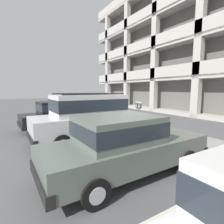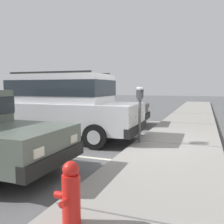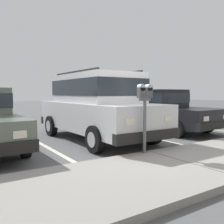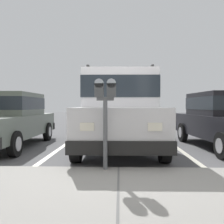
# 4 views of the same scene
# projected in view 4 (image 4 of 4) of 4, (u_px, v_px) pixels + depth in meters

# --- Properties ---
(ground_plane) EXTENTS (80.00, 80.00, 0.10)m
(ground_plane) POSITION_uv_depth(u_px,v_px,m) (119.00, 174.00, 4.45)
(ground_plane) COLOR #565659
(sidewalk) EXTENTS (40.00, 2.20, 0.12)m
(sidewalk) POSITION_uv_depth(u_px,v_px,m) (118.00, 193.00, 3.15)
(sidewalk) COLOR gray
(sidewalk) RESTS_ON ground_plane
(parking_stall_lines) EXTENTS (12.99, 4.80, 0.01)m
(parking_stall_lines) POSITION_uv_depth(u_px,v_px,m) (51.00, 155.00, 5.90)
(parking_stall_lines) COLOR silver
(parking_stall_lines) RESTS_ON ground_plane
(silver_suv) EXTENTS (2.06, 4.80, 2.03)m
(silver_suv) POSITION_uv_depth(u_px,v_px,m) (119.00, 109.00, 6.56)
(silver_suv) COLOR silver
(silver_suv) RESTS_ON ground_plane
(dark_hatchback) EXTENTS (1.90, 4.51, 1.54)m
(dark_hatchback) POSITION_uv_depth(u_px,v_px,m) (6.00, 118.00, 7.12)
(dark_hatchback) COLOR #5B665B
(dark_hatchback) RESTS_ON ground_plane
(parking_meter_near) EXTENTS (0.35, 0.12, 1.48)m
(parking_meter_near) POSITION_uv_depth(u_px,v_px,m) (105.00, 102.00, 4.08)
(parking_meter_near) COLOR #595B60
(parking_meter_near) RESTS_ON sidewalk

